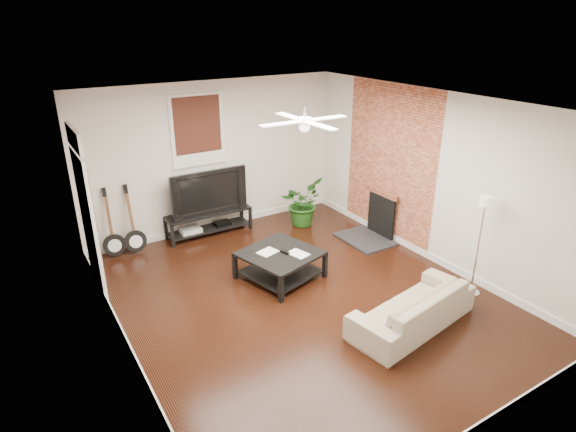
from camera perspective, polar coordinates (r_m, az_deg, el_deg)
room at (r=6.50m, az=1.85°, el=0.87°), size 5.01×6.01×2.81m
brick_accent at (r=8.73m, az=11.98°, el=6.14°), size 0.02×2.20×2.80m
fireplace at (r=8.85m, az=10.12°, el=0.05°), size 0.80×1.10×0.92m
window_back at (r=8.75m, az=-10.74°, el=10.01°), size 1.00×0.06×1.30m
door_left at (r=7.43m, az=-22.80°, el=0.66°), size 0.08×1.00×2.50m
tv_stand at (r=9.12m, az=-9.40°, el=-0.80°), size 1.61×0.43×0.45m
tv at (r=8.91m, az=-9.71°, el=3.01°), size 1.44×0.19×0.83m
coffee_table at (r=7.51m, az=-0.95°, el=-5.86°), size 1.30×1.30×0.45m
sofa at (r=6.62m, az=14.65°, el=-10.45°), size 1.99×1.03×0.55m
floor_lamp at (r=7.38m, az=21.78°, el=-3.41°), size 0.29×0.29×1.55m
potted_plant at (r=9.35m, az=1.64°, el=1.61°), size 1.08×1.06×0.91m
guitar_left at (r=8.51m, az=-20.37°, el=-0.91°), size 0.41×0.31×1.23m
guitar_right at (r=8.54m, az=-18.05°, el=-0.49°), size 0.38×0.27×1.23m
ceiling_fan at (r=6.16m, az=2.00°, el=11.30°), size 1.24×1.24×0.32m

